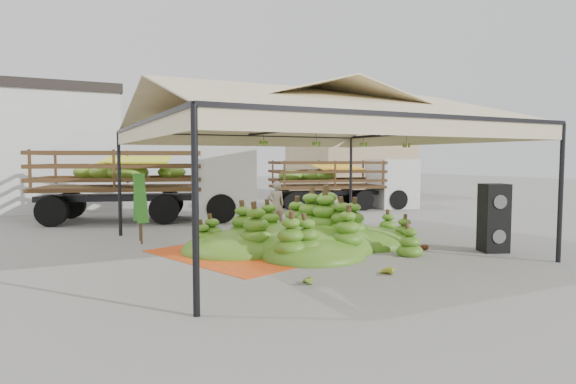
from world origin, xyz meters
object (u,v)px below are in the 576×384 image
banana_heap (308,221)px  speaker_stack (494,218)px  vendor (276,205)px  truck_right (349,178)px  truck_left (158,176)px

banana_heap → speaker_stack: 4.48m
banana_heap → speaker_stack: speaker_stack is taller
vendor → truck_right: (5.64, 4.26, 0.60)m
banana_heap → vendor: vendor is taller
speaker_stack → truck_right: truck_right is taller
banana_heap → speaker_stack: size_ratio=3.78×
banana_heap → vendor: bearing=78.7°
truck_left → truck_right: 8.56m
vendor → truck_right: 7.09m
vendor → truck_right: truck_right is taller
truck_left → truck_right: size_ratio=1.19×
banana_heap → truck_left: size_ratio=0.78×
banana_heap → truck_right: truck_right is taller
speaker_stack → truck_left: bearing=142.2°
banana_heap → vendor: size_ratio=4.06×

